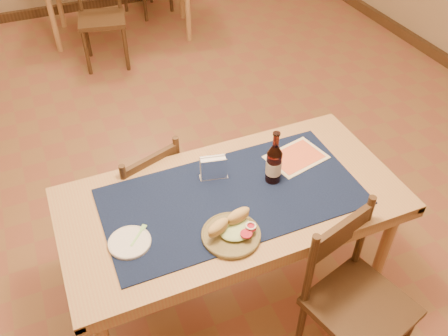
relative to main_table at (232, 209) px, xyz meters
name	(u,v)px	position (x,y,z in m)	size (l,w,h in m)	color
main_table	(232,209)	(0.00, 0.00, 0.00)	(1.60, 0.80, 0.75)	#A3814D
placemat	(232,197)	(0.00, 0.00, 0.09)	(1.20, 0.60, 0.01)	#0F1A38
baseboard	(184,193)	(0.00, 0.80, -0.62)	(6.00, 7.00, 0.10)	#3F2916
chair_main_far	(143,194)	(-0.33, 0.51, -0.24)	(0.49, 0.49, 0.83)	#3F2916
chair_main_near	(355,298)	(0.37, -0.54, -0.21)	(0.50, 0.50, 0.88)	#3F2916
chair_back_near	(101,15)	(-0.05, 2.92, -0.20)	(0.49, 0.49, 0.91)	#3F2916
sandwich_plate	(232,231)	(-0.10, -0.21, 0.11)	(0.26, 0.26, 0.10)	brown
side_plate	(130,242)	(-0.51, -0.09, 0.10)	(0.18, 0.18, 0.02)	silver
fork	(139,233)	(-0.46, -0.07, 0.10)	(0.10, 0.10, 0.00)	#8BD675
beer_bottle	(274,163)	(0.22, 0.03, 0.19)	(0.08, 0.08, 0.28)	#3F140B
napkin_holder	(213,168)	(-0.03, 0.16, 0.14)	(0.14, 0.08, 0.12)	white
menu_card	(296,157)	(0.41, 0.13, 0.09)	(0.33, 0.27, 0.01)	beige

